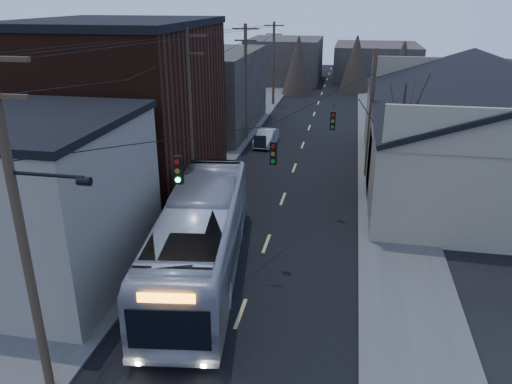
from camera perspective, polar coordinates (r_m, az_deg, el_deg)
road_surface at (r=39.76m, az=5.07°, el=4.57°), size 9.00×110.00×0.02m
sidewalk_left at (r=40.85m, az=-4.06°, el=5.14°), size 4.00×110.00×0.12m
sidewalk_right at (r=39.68m, az=14.47°, el=4.01°), size 4.00×110.00×0.12m
building_clapboard at (r=22.55m, az=-24.24°, el=-1.29°), size 8.00×8.00×7.00m
building_brick at (r=31.72m, az=-15.14°, el=8.90°), size 10.00×12.00×10.00m
building_left_far at (r=46.51m, az=-5.93°, el=11.43°), size 9.00×14.00×7.00m
warehouse at (r=35.31m, az=25.85°, el=4.86°), size 16.16×20.60×7.73m
building_far_left at (r=74.02m, az=3.32°, el=14.81°), size 10.00×12.00×6.00m
building_far_right at (r=78.48m, az=13.57°, el=14.29°), size 12.00×14.00×5.00m
bare_tree at (r=29.13m, az=16.05°, el=4.88°), size 0.40×0.40×7.20m
utility_lines at (r=33.38m, az=-1.13°, el=10.15°), size 11.24×45.28×10.50m
bus at (r=21.65m, az=-6.35°, el=-5.21°), size 4.84×13.40×3.65m
parked_car at (r=41.33m, az=1.15°, el=6.23°), size 1.63×4.03×1.30m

